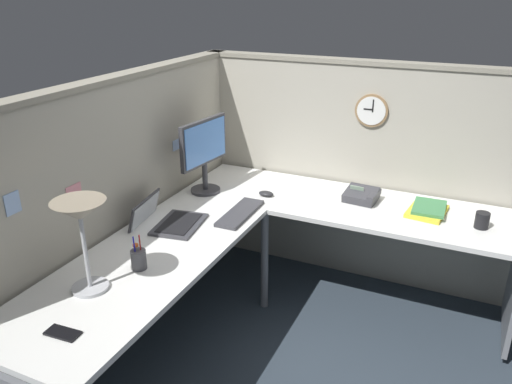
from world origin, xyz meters
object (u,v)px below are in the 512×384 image
(cell_phone, at_px, (63,333))
(office_phone, at_px, (362,196))
(desk_lamp_dome, at_px, (80,218))
(pen_cup, at_px, (139,259))
(wall_clock, at_px, (372,110))
(monitor, at_px, (204,150))
(computer_mouse, at_px, (266,194))
(book_stack, at_px, (428,210))
(coffee_mug, at_px, (482,220))
(keyboard, at_px, (240,213))
(laptop, at_px, (164,220))

(cell_phone, relative_size, office_phone, 0.65)
(desk_lamp_dome, xyz_separation_m, pen_cup, (0.24, -0.10, -0.31))
(office_phone, distance_m, wall_clock, 0.58)
(desk_lamp_dome, distance_m, office_phone, 1.81)
(monitor, height_order, computer_mouse, monitor)
(computer_mouse, height_order, book_stack, book_stack)
(desk_lamp_dome, height_order, coffee_mug, desk_lamp_dome)
(keyboard, distance_m, office_phone, 0.81)
(monitor, bearing_deg, keyboard, -122.33)
(laptop, bearing_deg, monitor, 2.65)
(pen_cup, relative_size, cell_phone, 1.25)
(desk_lamp_dome, relative_size, pen_cup, 2.47)
(book_stack, bearing_deg, pen_cup, 136.32)
(monitor, height_order, cell_phone, monitor)
(keyboard, relative_size, pen_cup, 2.39)
(pen_cup, distance_m, office_phone, 1.52)
(desk_lamp_dome, xyz_separation_m, book_stack, (1.52, -1.32, -0.34))
(laptop, bearing_deg, office_phone, -50.31)
(desk_lamp_dome, xyz_separation_m, office_phone, (1.54, -0.90, -0.33))
(wall_clock, bearing_deg, laptop, 139.74)
(monitor, bearing_deg, wall_clock, -59.42)
(computer_mouse, relative_size, desk_lamp_dome, 0.23)
(computer_mouse, xyz_separation_m, pen_cup, (-1.11, 0.21, 0.04))
(office_phone, distance_m, book_stack, 0.41)
(cell_phone, bearing_deg, computer_mouse, -9.70)
(computer_mouse, xyz_separation_m, office_phone, (0.18, -0.60, 0.02))
(cell_phone, bearing_deg, coffee_mug, -44.34)
(office_phone, bearing_deg, cell_phone, 157.04)
(cell_phone, bearing_deg, monitor, 4.69)
(coffee_mug, bearing_deg, computer_mouse, 93.49)
(book_stack, bearing_deg, wall_clock, 56.63)
(monitor, xyz_separation_m, keyboard, (-0.24, -0.38, -0.28))
(pen_cup, relative_size, office_phone, 0.81)
(desk_lamp_dome, bearing_deg, coffee_mug, -48.55)
(coffee_mug, bearing_deg, keyboard, 107.17)
(coffee_mug, bearing_deg, wall_clock, 63.11)
(wall_clock, bearing_deg, keyboard, 144.16)
(pen_cup, bearing_deg, computer_mouse, -10.53)
(computer_mouse, distance_m, desk_lamp_dome, 1.43)
(laptop, bearing_deg, desk_lamp_dome, -173.85)
(desk_lamp_dome, bearing_deg, cell_phone, -157.87)
(laptop, height_order, computer_mouse, laptop)
(coffee_mug, bearing_deg, desk_lamp_dome, 131.45)
(cell_phone, distance_m, wall_clock, 2.31)
(laptop, relative_size, office_phone, 1.93)
(pen_cup, distance_m, wall_clock, 1.82)
(laptop, bearing_deg, pen_cup, -159.94)
(book_stack, distance_m, wall_clock, 0.75)
(monitor, bearing_deg, coffee_mug, -84.12)
(laptop, bearing_deg, cell_phone, -168.87)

